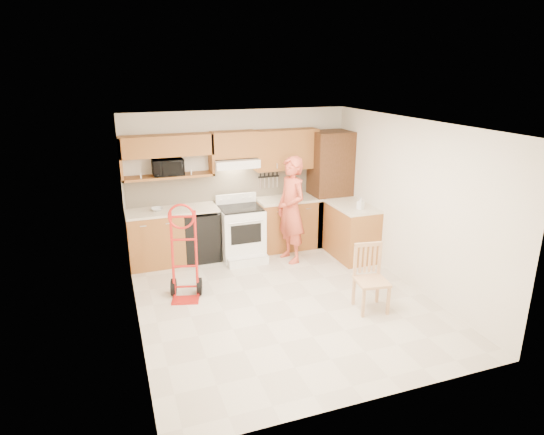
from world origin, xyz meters
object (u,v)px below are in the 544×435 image
hand_truck (184,257)px  dining_chair (372,279)px  range (242,229)px  person (291,210)px  microwave (168,167)px

hand_truck → dining_chair: size_ratio=1.40×
range → person: 0.92m
microwave → dining_chair: 3.73m
range → dining_chair: size_ratio=1.17×
range → person: person is taller
range → hand_truck: size_ratio=0.84×
hand_truck → dining_chair: bearing=-11.9°
dining_chair → hand_truck: bearing=161.2°
dining_chair → microwave: bearing=138.3°
range → dining_chair: (1.14, -2.35, -0.08)m
microwave → dining_chair: microwave is taller
microwave → person: 2.16m
dining_chair → person: bearing=109.2°
microwave → person: bearing=-22.5°
microwave → hand_truck: 1.82m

